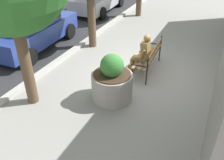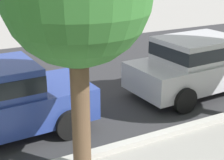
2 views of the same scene
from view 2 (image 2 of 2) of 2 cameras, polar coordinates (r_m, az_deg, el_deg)
The scene contains 1 object.
parked_car_silver at distance 9.53m, azimuth 14.61°, elevation 2.83°, with size 4.17×2.07×1.56m.
Camera 2 is at (-0.67, -2.10, 3.51)m, focal length 54.00 mm.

